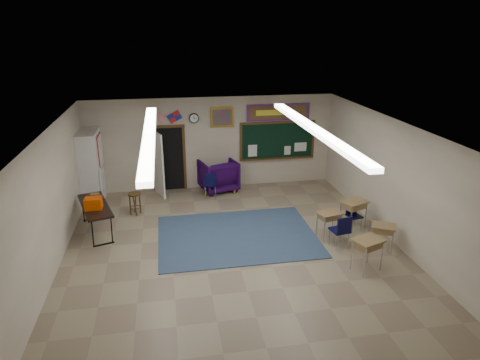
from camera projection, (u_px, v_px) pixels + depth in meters
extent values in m
plane|color=gray|center=(234.00, 252.00, 10.24)|extent=(9.00, 9.00, 0.00)
cube|color=beige|center=(212.00, 143.00, 13.90)|extent=(8.00, 0.04, 3.00)
cube|color=beige|center=(290.00, 320.00, 5.57)|extent=(8.00, 0.04, 3.00)
cube|color=beige|center=(49.00, 206.00, 9.07)|extent=(0.04, 9.00, 3.00)
cube|color=beige|center=(396.00, 183.00, 10.39)|extent=(0.04, 9.00, 3.00)
cube|color=silver|center=(234.00, 129.00, 9.22)|extent=(8.00, 9.00, 0.04)
cube|color=#31415E|center=(237.00, 236.00, 11.01)|extent=(4.00, 3.00, 0.02)
cube|color=black|center=(169.00, 159.00, 13.81)|extent=(0.95, 0.04, 2.10)
cube|color=silver|center=(158.00, 164.00, 13.35)|extent=(0.35, 0.86, 2.05)
cube|color=#4F3316|center=(277.00, 141.00, 14.23)|extent=(2.55, 0.05, 1.30)
cube|color=black|center=(278.00, 141.00, 14.22)|extent=(2.40, 0.03, 1.15)
cube|color=#4F3316|center=(277.00, 158.00, 14.38)|extent=(2.40, 0.12, 0.04)
cube|color=#A9160E|center=(278.00, 112.00, 13.91)|extent=(2.10, 0.04, 0.55)
cube|color=brown|center=(278.00, 112.00, 13.90)|extent=(1.90, 0.03, 0.40)
cube|color=#A97A20|center=(222.00, 117.00, 13.64)|extent=(0.75, 0.05, 0.65)
cube|color=#A51466|center=(222.00, 117.00, 13.62)|extent=(0.62, 0.03, 0.52)
cylinder|color=black|center=(194.00, 118.00, 13.49)|extent=(0.32, 0.05, 0.32)
cylinder|color=white|center=(194.00, 118.00, 13.47)|extent=(0.26, 0.02, 0.26)
cube|color=silver|center=(91.00, 167.00, 12.82)|extent=(0.55, 1.25, 2.20)
imported|color=#1F0536|center=(218.00, 175.00, 13.93)|extent=(1.35, 1.37, 1.02)
cube|color=olive|center=(330.00, 213.00, 10.74)|extent=(0.66, 0.55, 0.04)
cube|color=brown|center=(329.00, 216.00, 10.77)|extent=(0.57, 0.47, 0.12)
cube|color=olive|center=(354.00, 202.00, 11.20)|extent=(0.78, 0.69, 0.04)
cube|color=brown|center=(354.00, 206.00, 11.24)|extent=(0.67, 0.58, 0.13)
cube|color=olive|center=(368.00, 240.00, 9.24)|extent=(0.76, 0.67, 0.04)
cube|color=brown|center=(368.00, 244.00, 9.28)|extent=(0.66, 0.57, 0.13)
cube|color=olive|center=(384.00, 226.00, 10.11)|extent=(0.69, 0.64, 0.04)
cube|color=brown|center=(383.00, 229.00, 10.14)|extent=(0.59, 0.54, 0.11)
cube|color=black|center=(95.00, 206.00, 11.00)|extent=(1.13, 1.95, 0.05)
cube|color=#CC4803|center=(93.00, 203.00, 10.71)|extent=(0.41, 0.31, 0.29)
cylinder|color=#513518|center=(134.00, 194.00, 12.09)|extent=(0.36, 0.36, 0.04)
torus|color=#513518|center=(135.00, 207.00, 12.23)|extent=(0.30, 0.30, 0.02)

